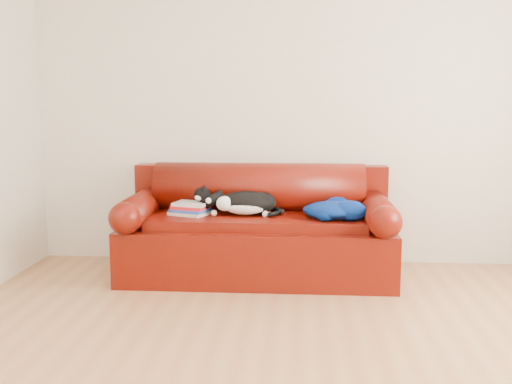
% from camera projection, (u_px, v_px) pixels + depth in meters
% --- Properties ---
extents(ground, '(4.50, 4.50, 0.00)m').
position_uv_depth(ground, '(297.00, 356.00, 3.27)').
color(ground, '#9B663E').
rests_on(ground, ground).
extents(room_shell, '(4.52, 4.02, 2.61)m').
position_uv_depth(room_shell, '(324.00, 43.00, 3.03)').
color(room_shell, beige).
rests_on(room_shell, ground).
extents(sofa_base, '(2.10, 0.90, 0.50)m').
position_uv_depth(sofa_base, '(257.00, 247.00, 4.73)').
color(sofa_base, '#3D0E02').
rests_on(sofa_base, ground).
extents(sofa_back, '(2.10, 1.01, 0.88)m').
position_uv_depth(sofa_back, '(259.00, 204.00, 4.93)').
color(sofa_back, '#3D0E02').
rests_on(sofa_back, ground).
extents(book_stack, '(0.34, 0.30, 0.10)m').
position_uv_depth(book_stack, '(190.00, 209.00, 4.67)').
color(book_stack, beige).
rests_on(book_stack, sofa_base).
extents(cat, '(0.66, 0.34, 0.23)m').
position_uv_depth(cat, '(246.00, 204.00, 4.65)').
color(cat, black).
rests_on(cat, sofa_base).
extents(blanket, '(0.50, 0.43, 0.15)m').
position_uv_depth(blanket, '(333.00, 209.00, 4.53)').
color(blanket, '#020F40').
rests_on(blanket, sofa_base).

